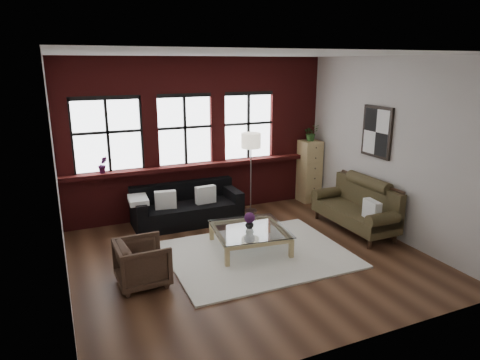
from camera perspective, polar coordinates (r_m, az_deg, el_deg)
name	(u,v)px	position (r m, az deg, el deg)	size (l,w,h in m)	color
floor	(249,257)	(7.13, 1.23, -10.23)	(5.50, 5.50, 0.00)	#402517
ceiling	(250,54)	(6.43, 1.40, 16.45)	(5.50, 5.50, 0.00)	white
wall_back	(198,137)	(8.88, -5.58, 5.72)	(5.50, 5.50, 0.00)	#BBB5AE
wall_front	(353,212)	(4.55, 14.84, -4.18)	(5.50, 5.50, 0.00)	#BBB5AE
wall_left	(57,181)	(6.00, -23.20, -0.18)	(5.00, 5.00, 0.00)	#BBB5AE
wall_right	(389,148)	(8.13, 19.20, 4.04)	(5.00, 5.00, 0.00)	#BBB5AE
brick_backwall	(199,137)	(8.82, -5.46, 5.67)	(5.50, 0.12, 3.20)	#5B1515
sill_ledge	(201,165)	(8.85, -5.18, 2.00)	(5.50, 0.30, 0.08)	#5B1515
window_left	(108,136)	(8.42, -17.25, 5.62)	(1.38, 0.10, 1.50)	black
window_mid	(185,131)	(8.72, -7.38, 6.49)	(1.38, 0.10, 1.50)	black
window_right	(248,127)	(9.21, 1.05, 7.09)	(1.38, 0.10, 1.50)	black
wall_poster	(377,132)	(8.29, 17.79, 6.12)	(0.05, 0.74, 0.94)	black
shag_rug	(258,254)	(7.20, 2.42, -9.83)	(2.88, 2.27, 0.03)	white
dark_sofa	(187,205)	(8.48, -7.06, -3.28)	(2.11, 0.85, 0.76)	black
pillow_a	(165,200)	(8.22, -9.91, -2.61)	(0.40, 0.14, 0.34)	white
pillow_b	(206,195)	(8.44, -4.62, -1.96)	(0.40, 0.14, 0.34)	white
vintage_settee	(354,206)	(8.31, 15.02, -3.32)	(0.82, 1.84, 0.98)	#3B321B
pillow_settee	(372,210)	(7.82, 17.17, -3.83)	(0.14, 0.38, 0.34)	white
armchair	(143,263)	(6.35, -12.87, -10.71)	(0.70, 0.72, 0.66)	#3D2A1E
coffee_table	(249,239)	(7.32, 1.27, -7.89)	(1.19, 1.19, 0.40)	tan
vase	(250,224)	(7.21, 1.29, -5.89)	(0.15, 0.15, 0.15)	#B2B2B2
flowers	(250,218)	(7.17, 1.29, -5.05)	(0.18, 0.18, 0.18)	#441745
drawer_chest	(309,171)	(9.83, 9.22, 1.17)	(0.43, 0.43, 1.40)	tan
potted_plant_top	(311,133)	(9.65, 9.44, 6.24)	(0.32, 0.28, 0.36)	#2D5923
floor_lamp	(251,170)	(8.92, 1.45, 1.37)	(0.40, 0.40, 1.84)	#A5A5A8
sill_plant	(103,165)	(8.38, -17.84, 1.96)	(0.18, 0.14, 0.32)	#441745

